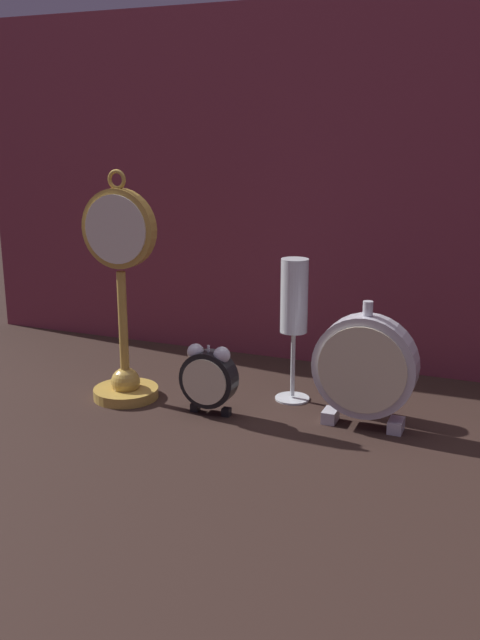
% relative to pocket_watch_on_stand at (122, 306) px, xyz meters
% --- Properties ---
extents(ground_plane, '(4.00, 4.00, 0.00)m').
position_rel_pocket_watch_on_stand_xyz_m(ground_plane, '(0.18, -0.03, -0.15)').
color(ground_plane, black).
extents(fabric_backdrop_drape, '(1.29, 0.01, 0.62)m').
position_rel_pocket_watch_on_stand_xyz_m(fabric_backdrop_drape, '(0.18, 0.29, 0.16)').
color(fabric_backdrop_drape, brown).
rests_on(fabric_backdrop_drape, ground_plane).
extents(pocket_watch_on_stand, '(0.12, 0.10, 0.35)m').
position_rel_pocket_watch_on_stand_xyz_m(pocket_watch_on_stand, '(0.00, 0.00, 0.00)').
color(pocket_watch_on_stand, gold).
rests_on(pocket_watch_on_stand, ground_plane).
extents(alarm_clock_twin_bell, '(0.08, 0.03, 0.11)m').
position_rel_pocket_watch_on_stand_xyz_m(alarm_clock_twin_bell, '(0.15, -0.01, -0.09)').
color(alarm_clock_twin_bell, black).
rests_on(alarm_clock_twin_bell, ground_plane).
extents(mantel_clock_silver, '(0.15, 0.04, 0.18)m').
position_rel_pocket_watch_on_stand_xyz_m(mantel_clock_silver, '(0.37, 0.03, -0.06)').
color(mantel_clock_silver, silver).
rests_on(mantel_clock_silver, ground_plane).
extents(champagne_flute, '(0.05, 0.05, 0.22)m').
position_rel_pocket_watch_on_stand_xyz_m(champagne_flute, '(0.25, 0.09, 0.00)').
color(champagne_flute, silver).
rests_on(champagne_flute, ground_plane).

